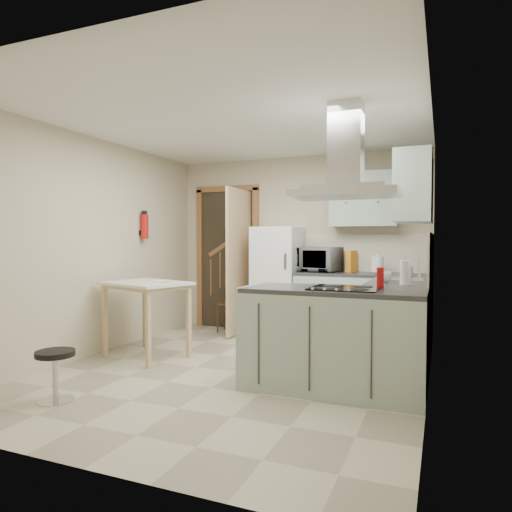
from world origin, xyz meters
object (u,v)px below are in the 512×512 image
at_px(fridge, 277,282).
at_px(peninsula, 333,339).
at_px(extractor_hood, 346,194).
at_px(microwave, 317,259).
at_px(stool, 55,376).
at_px(drop_leaf_table, 147,319).
at_px(bentwood_chair, 231,303).

height_order(fridge, peninsula, fridge).
relative_size(fridge, extractor_hood, 1.67).
distance_m(fridge, microwave, 0.63).
relative_size(peninsula, stool, 3.68).
bearing_deg(peninsula, extractor_hood, 0.00).
distance_m(drop_leaf_table, microwave, 2.37).
relative_size(fridge, stool, 3.56).
relative_size(peninsula, bentwood_chair, 1.88).
distance_m(peninsula, extractor_hood, 1.27).
xyz_separation_m(peninsula, stool, (-2.05, -1.14, -0.24)).
bearing_deg(bentwood_chair, fridge, -5.26).
bearing_deg(stool, peninsula, 29.01).
xyz_separation_m(drop_leaf_table, bentwood_chair, (0.28, 1.64, -0.01)).
relative_size(fridge, bentwood_chair, 1.82).
bearing_deg(bentwood_chair, peninsula, -50.72).
xyz_separation_m(extractor_hood, drop_leaf_table, (-2.32, 0.34, -1.29)).
relative_size(extractor_hood, microwave, 1.52).
distance_m(fridge, bentwood_chair, 0.79).
bearing_deg(drop_leaf_table, microwave, 64.65).
bearing_deg(fridge, extractor_hood, -56.21).
bearing_deg(stool, drop_leaf_table, 96.45).
xyz_separation_m(fridge, stool, (-0.82, -3.12, -0.54)).
bearing_deg(drop_leaf_table, stool, -66.79).
height_order(drop_leaf_table, stool, drop_leaf_table).
distance_m(extractor_hood, microwave, 2.28).
relative_size(extractor_hood, drop_leaf_table, 0.99).
bearing_deg(extractor_hood, fridge, 123.79).
distance_m(extractor_hood, drop_leaf_table, 2.67).
distance_m(stool, microwave, 3.56).
height_order(peninsula, microwave, microwave).
xyz_separation_m(extractor_hood, stool, (-2.15, -1.14, -1.51)).
bearing_deg(microwave, drop_leaf_table, -118.81).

